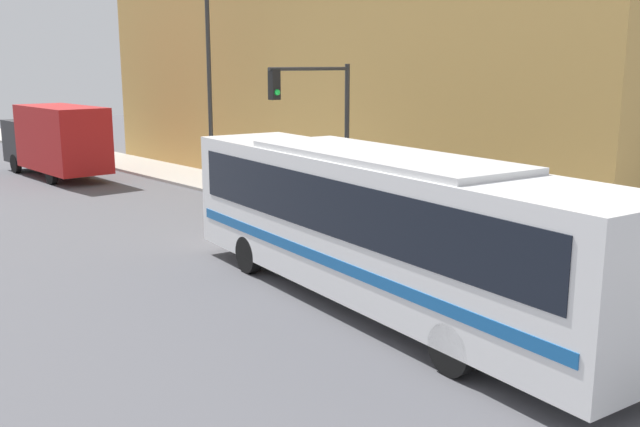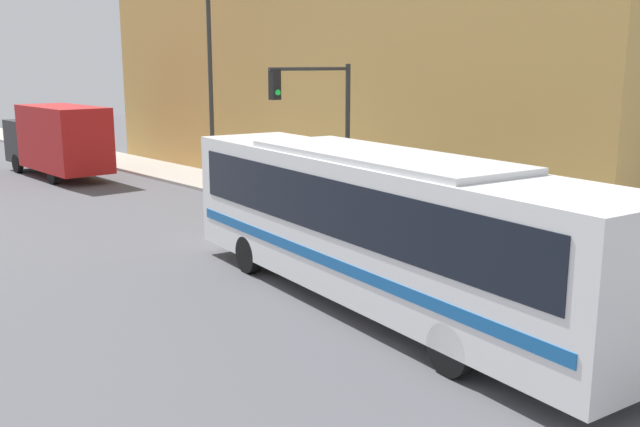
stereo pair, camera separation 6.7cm
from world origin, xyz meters
name	(u,v)px [view 1 (the left image)]	position (x,y,z in m)	size (l,w,h in m)	color
ground_plane	(472,333)	(0.00, 0.00, 0.00)	(120.00, 120.00, 0.00)	#515156
sidewalk	(194,178)	(5.98, 20.00, 0.06)	(2.95, 70.00, 0.13)	#A8A399
building_facade	(335,77)	(10.45, 15.32, 4.60)	(6.00, 28.65, 9.20)	tan
city_bus	(378,220)	(-0.29, 2.31, 1.94)	(4.09, 12.64, 3.38)	white
delivery_truck	(55,139)	(1.57, 24.65, 1.78)	(2.31, 7.60, 3.30)	#B21919
fire_hydrant	(501,241)	(5.10, 2.88, 0.47)	(0.21, 0.29, 0.70)	#999999
traffic_light_pole	(321,114)	(4.10, 9.11, 3.60)	(3.28, 0.35, 5.04)	#2D2D2D
parking_meter	(342,193)	(5.10, 9.15, 0.95)	(0.14, 0.14, 1.21)	#2D2D2D
street_lamp	(202,66)	(5.04, 17.45, 5.05)	(2.66, 0.28, 8.43)	#2D2D2D
pedestrian_near_corner	(457,207)	(6.20, 5.21, 0.92)	(0.34, 0.34, 1.57)	#47382D
pedestrian_mid_block	(418,194)	(6.63, 7.15, 0.98)	(0.34, 0.34, 1.68)	#23283D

